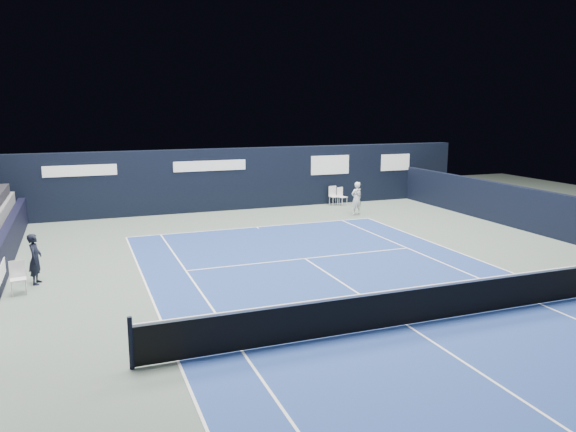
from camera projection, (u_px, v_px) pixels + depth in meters
name	position (u px, v px, depth m)	size (l,w,h in m)	color
ground	(366.00, 299.00, 15.31)	(48.00, 48.00, 0.00)	#526157
court_surface	(407.00, 325.00, 13.48)	(10.97, 23.77, 0.01)	navy
enclosure_wall_right	(551.00, 215.00, 22.47)	(0.30, 22.00, 1.80)	black
folding_chair_back_a	(333.00, 192.00, 29.79)	(0.49, 0.52, 1.01)	white
folding_chair_back_b	(341.00, 195.00, 29.78)	(0.53, 0.52, 0.95)	white
line_judge_chair	(18.00, 275.00, 15.67)	(0.46, 0.45, 0.93)	silver
line_judge	(35.00, 259.00, 16.49)	(0.55, 0.36, 1.52)	black
court_markings	(407.00, 325.00, 13.47)	(11.03, 23.83, 0.00)	white
tennis_net	(408.00, 305.00, 13.38)	(12.90, 0.10, 1.10)	black
back_sponsor_wall	(229.00, 179.00, 28.31)	(26.00, 0.63, 3.10)	black
tennis_player	(356.00, 198.00, 27.06)	(0.65, 0.86, 1.60)	white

